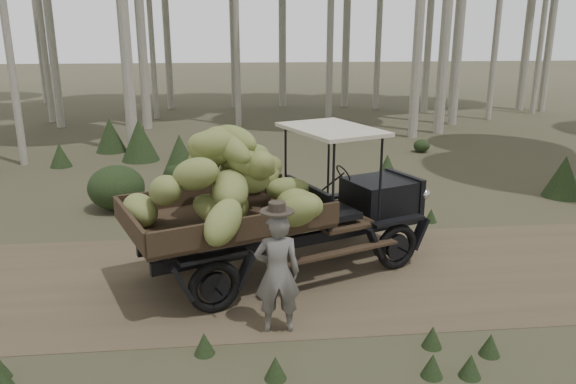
# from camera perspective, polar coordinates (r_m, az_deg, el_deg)

# --- Properties ---
(ground) EXTENTS (120.00, 120.00, 0.00)m
(ground) POSITION_cam_1_polar(r_m,az_deg,el_deg) (9.53, 1.52, -8.56)
(ground) COLOR #473D2B
(ground) RESTS_ON ground
(dirt_track) EXTENTS (70.00, 4.00, 0.01)m
(dirt_track) POSITION_cam_1_polar(r_m,az_deg,el_deg) (9.53, 1.52, -8.54)
(dirt_track) COLOR brown
(dirt_track) RESTS_ON ground
(banana_truck) EXTENTS (5.46, 3.68, 2.66)m
(banana_truck) POSITION_cam_1_polar(r_m,az_deg,el_deg) (8.99, -2.60, 0.11)
(banana_truck) COLOR black
(banana_truck) RESTS_ON ground
(farmer) EXTENTS (0.63, 0.46, 1.85)m
(farmer) POSITION_cam_1_polar(r_m,az_deg,el_deg) (7.59, -1.09, -8.08)
(farmer) COLOR #635F5A
(farmer) RESTS_ON ground
(undergrowth) EXTENTS (23.73, 24.65, 1.39)m
(undergrowth) POSITION_cam_1_polar(r_m,az_deg,el_deg) (8.52, -7.69, -7.81)
(undergrowth) COLOR #233319
(undergrowth) RESTS_ON ground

